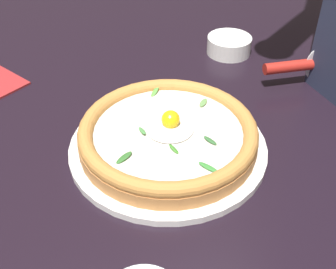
% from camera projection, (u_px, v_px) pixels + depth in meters
% --- Properties ---
extents(ground_plane, '(2.40, 2.40, 0.03)m').
position_uv_depth(ground_plane, '(184.00, 157.00, 0.71)').
color(ground_plane, black).
rests_on(ground_plane, ground).
extents(pizza_plate, '(0.32, 0.32, 0.01)m').
position_uv_depth(pizza_plate, '(168.00, 147.00, 0.69)').
color(pizza_plate, white).
rests_on(pizza_plate, ground).
extents(pizza, '(0.28, 0.28, 0.06)m').
position_uv_depth(pizza, '(168.00, 134.00, 0.68)').
color(pizza, '#C17E42').
rests_on(pizza, pizza_plate).
extents(side_bowl, '(0.10, 0.10, 0.04)m').
position_uv_depth(side_bowl, '(229.00, 45.00, 0.94)').
color(side_bowl, white).
rests_on(side_bowl, ground).
extents(pizza_cutter, '(0.06, 0.17, 0.09)m').
position_uv_depth(pizza_cutter, '(301.00, 65.00, 0.83)').
color(pizza_cutter, silver).
rests_on(pizza_cutter, ground).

